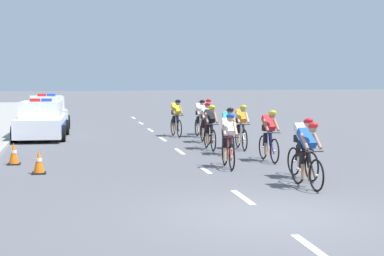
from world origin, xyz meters
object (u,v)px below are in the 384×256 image
object	(u,v)px
cyclist_sixth	(210,126)
cyclist_eighth	(206,122)
cyclist_seventh	(241,126)
cyclist_ninth	(207,116)
police_car_nearest	(42,121)
cyclist_tenth	(200,118)
cyclist_fifth	(228,130)
police_car_second	(47,113)
cyclist_fourth	(269,135)
cyclist_second	(303,147)
cyclist_eleventh	(176,117)
cyclist_third	(228,139)
traffic_cone_mid	(14,154)
cyclist_lead	(307,154)
traffic_cone_near	(39,162)

from	to	relation	value
cyclist_sixth	cyclist_eighth	world-z (taller)	same
cyclist_sixth	cyclist_seventh	world-z (taller)	same
cyclist_ninth	police_car_nearest	distance (m)	6.77
cyclist_tenth	cyclist_ninth	bearing A→B (deg)	63.04
cyclist_fifth	police_car_nearest	size ratio (longest dim) A/B	0.39
cyclist_tenth	police_car_nearest	world-z (taller)	police_car_nearest
cyclist_fifth	cyclist_ninth	xyz separation A→B (m)	(0.69, 6.53, 0.00)
cyclist_tenth	police_car_second	xyz separation A→B (m)	(-6.31, 6.22, -0.11)
cyclist_ninth	cyclist_fourth	bearing A→B (deg)	-89.04
cyclist_second	police_car_second	distance (m)	18.01
cyclist_eleventh	police_car_nearest	xyz separation A→B (m)	(-5.39, 0.16, -0.11)
cyclist_third	cyclist_ninth	bearing A→B (deg)	81.65
cyclist_seventh	cyclist_fifth	bearing A→B (deg)	-120.27
cyclist_sixth	traffic_cone_mid	bearing A→B (deg)	-158.05
cyclist_fourth	cyclist_ninth	distance (m)	8.22
cyclist_second	police_car_second	world-z (taller)	police_car_second
cyclist_third	police_car_nearest	size ratio (longest dim) A/B	0.39
cyclist_lead	cyclist_second	world-z (taller)	same
cyclist_seventh	cyclist_eighth	distance (m)	2.36
cyclist_third	cyclist_sixth	world-z (taller)	same
cyclist_third	traffic_cone_near	size ratio (longest dim) A/B	2.69
cyclist_lead	traffic_cone_mid	world-z (taller)	cyclist_lead
cyclist_lead	cyclist_sixth	bearing A→B (deg)	94.68
cyclist_tenth	traffic_cone_near	size ratio (longest dim) A/B	2.69
cyclist_third	cyclist_ninth	world-z (taller)	same
cyclist_tenth	cyclist_lead	bearing A→B (deg)	-89.45
cyclist_eighth	police_car_nearest	distance (m)	6.66
police_car_nearest	cyclist_fourth	bearing A→B (deg)	-49.07
police_car_nearest	cyclist_tenth	bearing A→B (deg)	-5.56
cyclist_ninth	police_car_nearest	xyz separation A→B (m)	(-6.76, -0.26, -0.11)
cyclist_fifth	cyclist_third	bearing A→B (deg)	-103.85
cyclist_second	traffic_cone_near	bearing A→B (deg)	163.21
cyclist_tenth	traffic_cone_mid	distance (m)	9.53
cyclist_seventh	cyclist_tenth	world-z (taller)	same
cyclist_seventh	cyclist_ninth	distance (m)	5.17
cyclist_fifth	traffic_cone_near	bearing A→B (deg)	-153.67
cyclist_ninth	cyclist_eleventh	bearing A→B (deg)	-162.88
cyclist_fifth	cyclist_eighth	xyz separation A→B (m)	(0.03, 3.60, 0.00)
cyclist_third	cyclist_eleventh	world-z (taller)	same
cyclist_fifth	traffic_cone_near	xyz separation A→B (m)	(-5.76, -2.85, -0.48)
cyclist_sixth	cyclist_eleventh	size ratio (longest dim) A/B	1.00
cyclist_lead	cyclist_seventh	bearing A→B (deg)	86.58
cyclist_third	cyclist_fifth	bearing A→B (deg)	76.15
cyclist_fifth	police_car_second	distance (m)	13.34
cyclist_eleventh	traffic_cone_mid	distance (m)	9.24
traffic_cone_near	cyclist_tenth	bearing A→B (deg)	54.80
cyclist_lead	police_car_second	world-z (taller)	police_car_second
traffic_cone_near	traffic_cone_mid	world-z (taller)	same
cyclist_fifth	traffic_cone_mid	size ratio (longest dim) A/B	2.69
cyclist_sixth	cyclist_fifth	bearing A→B (deg)	-80.08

